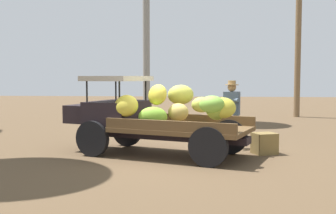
{
  "coord_description": "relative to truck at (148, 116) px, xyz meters",
  "views": [
    {
      "loc": [
        -0.71,
        9.46,
        1.82
      ],
      "look_at": [
        0.13,
        -0.09,
        1.14
      ],
      "focal_mm": 44.57,
      "sensor_mm": 36.0,
      "label": 1
    }
  ],
  "objects": [
    {
      "name": "truck",
      "position": [
        0.0,
        0.0,
        0.0
      ],
      "size": [
        4.66,
        2.89,
        1.85
      ],
      "rotation": [
        0.0,
        0.0,
        -0.33
      ],
      "color": "black",
      "rests_on": "ground"
    },
    {
      "name": "ground_plane",
      "position": [
        -0.62,
        0.22,
        -0.92
      ],
      "size": [
        60.0,
        60.0,
        0.0
      ],
      "primitive_type": "plane",
      "color": "brown"
    },
    {
      "name": "wooden_crate",
      "position": [
        -2.76,
        -0.32,
        -0.67
      ],
      "size": [
        0.65,
        0.61,
        0.5
      ],
      "primitive_type": "cube",
      "rotation": [
        0.0,
        0.0,
        1.97
      ],
      "color": "olive",
      "rests_on": "ground"
    },
    {
      "name": "farmer",
      "position": [
        -2.03,
        -1.11,
        0.07
      ],
      "size": [
        0.54,
        0.5,
        1.74
      ],
      "rotation": [
        0.0,
        0.0,
        1.31
      ],
      "color": "#BAAD9E",
      "rests_on": "ground"
    }
  ]
}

